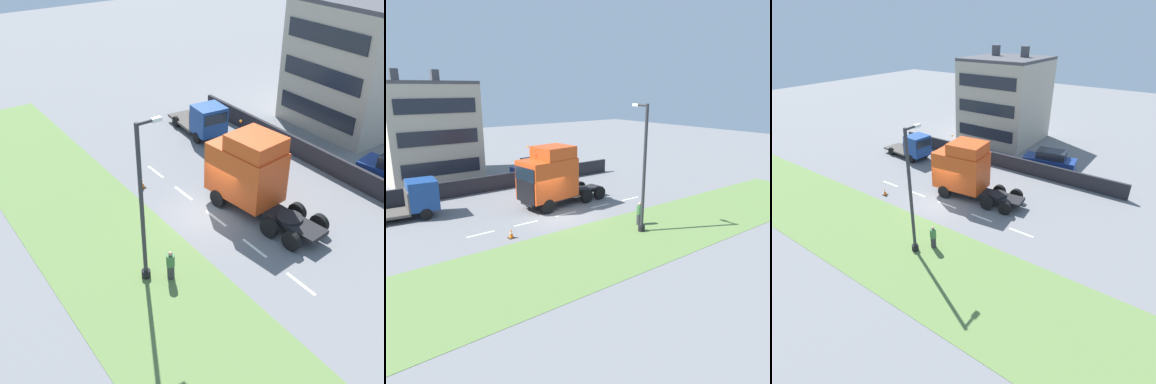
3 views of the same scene
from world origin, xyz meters
The scene contains 11 objects.
ground_plane centered at (0.00, 0.00, 0.00)m, with size 120.00×120.00×0.00m, color slate.
grass_verge centered at (-6.00, 0.00, 0.01)m, with size 7.00×44.00×0.01m.
lane_markings centered at (0.00, -0.70, 0.00)m, with size 0.16×14.60×0.00m.
boundary_wall centered at (9.00, 0.00, 0.68)m, with size 0.25×24.00×1.35m.
building_block centered at (16.90, 3.89, 4.65)m, with size 8.63×8.10×10.39m.
lorry_cab centered at (2.13, -0.84, 2.30)m, with size 3.29×7.49×4.71m.
flatbed_truck centered at (5.65, 7.98, 1.37)m, with size 2.64×5.70×2.59m.
parked_car centered at (10.81, -4.56, 1.01)m, with size 2.59×5.00×2.08m.
lamp_post centered at (-5.53, -2.61, 3.53)m, with size 1.33×0.42×7.82m.
pedestrian centered at (-4.66, -3.32, 0.75)m, with size 0.39×0.39×1.54m.
traffic_cone_lead centered at (-1.69, 4.46, 0.28)m, with size 0.36×0.36×0.58m.
Camera 2 is at (-20.82, 13.71, 8.71)m, focal length 35.00 mm.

